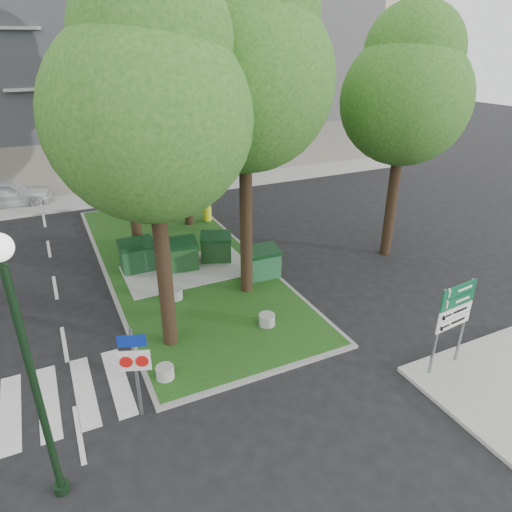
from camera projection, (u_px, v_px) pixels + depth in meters
ground at (249, 379)px, 12.74m from camera, size 120.00×120.00×0.00m
median_island at (181, 262)px, 19.43m from camera, size 6.00×16.00×0.12m
median_kerb at (181, 262)px, 19.44m from camera, size 6.30×16.30×0.10m
building_sidewalk at (122, 195)px, 27.80m from camera, size 42.00×3.00×0.12m
zebra_crossing at (102, 386)px, 12.49m from camera, size 5.00×3.00×0.01m
apartment_building at (85, 51)px, 30.54m from camera, size 41.00×12.00×16.00m
tree_median_near_left at (151, 97)px, 11.16m from camera, size 5.20×5.20×10.53m
tree_median_near_right at (246, 62)px, 13.87m from camera, size 5.60×5.60×11.46m
tree_median_mid at (122, 89)px, 16.80m from camera, size 4.80×4.80×9.99m
tree_median_far at (179, 48)px, 19.93m from camera, size 5.80×5.80×11.93m
tree_street_right at (407, 87)px, 17.45m from camera, size 5.00×5.00×10.06m
dumpster_a at (137, 255)px, 18.41m from camera, size 1.38×0.97×1.28m
dumpster_b at (180, 254)px, 18.50m from camera, size 1.48×1.13×1.27m
dumpster_c at (216, 247)px, 19.24m from camera, size 1.54×1.33×1.20m
dumpster_d at (262, 262)px, 17.87m from camera, size 1.36×0.98×1.23m
bollard_left at (165, 372)px, 12.56m from camera, size 0.50×0.50×0.36m
bollard_right at (267, 320)px, 14.93m from camera, size 0.53×0.53×0.38m
bollard_mid at (175, 294)px, 16.44m from camera, size 0.53×0.53×0.38m
litter_bin at (207, 213)px, 23.60m from camera, size 0.45×0.45×0.78m
street_lamp at (25, 348)px, 8.01m from camera, size 0.47×0.47×5.85m
traffic_sign_pole at (135, 362)px, 10.85m from camera, size 0.74×0.31×2.57m
directional_sign at (454, 313)px, 12.34m from camera, size 1.33×0.20×2.67m
car_white at (8, 193)px, 25.86m from camera, size 4.68×2.33×1.53m
car_silver at (198, 177)px, 29.22m from camera, size 4.26×1.67×1.38m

